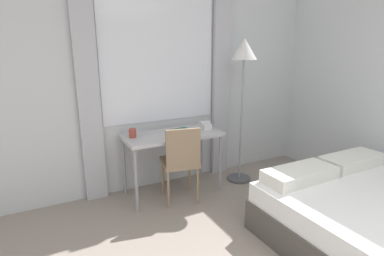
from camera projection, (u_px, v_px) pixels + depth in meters
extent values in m
cube|color=silver|center=(147.00, 81.00, 3.63)|extent=(5.71, 0.05, 2.70)
cube|color=white|center=(160.00, 60.00, 3.61)|extent=(1.45, 0.01, 1.50)
cube|color=#B2B2BC|center=(88.00, 89.00, 3.26)|extent=(0.24, 0.06, 2.60)
cube|color=#B2B2BC|center=(221.00, 82.00, 4.04)|extent=(0.24, 0.06, 2.60)
cube|color=#B2B2B7|center=(172.00, 135.00, 3.54)|extent=(1.15, 0.56, 0.04)
cylinder|color=gray|center=(136.00, 181.00, 3.20)|extent=(0.04, 0.04, 0.72)
cylinder|color=gray|center=(220.00, 164.00, 3.68)|extent=(0.04, 0.04, 0.72)
cylinder|color=gray|center=(124.00, 166.00, 3.61)|extent=(0.04, 0.04, 0.72)
cylinder|color=gray|center=(201.00, 152.00, 4.09)|extent=(0.04, 0.04, 0.72)
cube|color=#8C7259|center=(179.00, 162.00, 3.45)|extent=(0.47, 0.47, 0.05)
cube|color=#8C7259|center=(183.00, 148.00, 3.22)|extent=(0.38, 0.11, 0.42)
cylinder|color=#8C7259|center=(168.00, 190.00, 3.30)|extent=(0.03, 0.03, 0.44)
cylinder|color=#8C7259|center=(198.00, 186.00, 3.40)|extent=(0.03, 0.03, 0.44)
cylinder|color=#8C7259|center=(163.00, 178.00, 3.62)|extent=(0.03, 0.03, 0.44)
cylinder|color=#8C7259|center=(190.00, 174.00, 3.71)|extent=(0.03, 0.03, 0.44)
cube|color=silver|center=(300.00, 174.00, 2.91)|extent=(0.74, 0.32, 0.12)
cube|color=silver|center=(352.00, 161.00, 3.27)|extent=(0.74, 0.32, 0.12)
cylinder|color=#4C4C51|center=(239.00, 178.00, 4.09)|extent=(0.32, 0.32, 0.03)
cylinder|color=gray|center=(241.00, 121.00, 3.88)|extent=(0.02, 0.02, 1.57)
cone|color=silver|center=(244.00, 49.00, 3.65)|extent=(0.32, 0.32, 0.25)
cube|color=silver|center=(205.00, 126.00, 3.70)|extent=(0.11, 0.16, 0.08)
cube|color=silver|center=(205.00, 122.00, 3.68)|extent=(0.13, 0.06, 0.02)
cube|color=#33664C|center=(180.00, 131.00, 3.60)|extent=(0.29, 0.22, 0.02)
cube|color=white|center=(180.00, 130.00, 3.60)|extent=(0.27, 0.20, 0.01)
cylinder|color=#993F33|center=(133.00, 133.00, 3.36)|extent=(0.08, 0.08, 0.10)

